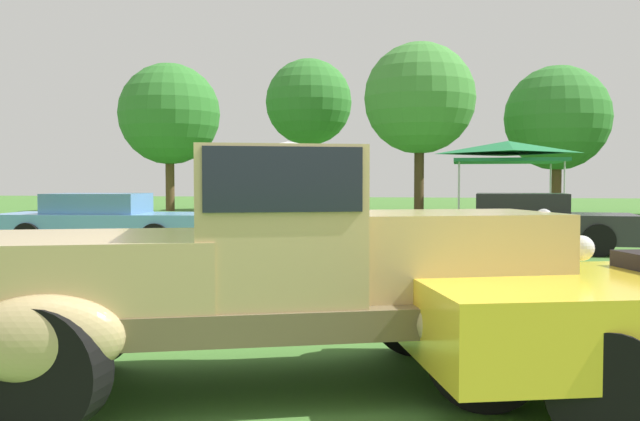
{
  "coord_description": "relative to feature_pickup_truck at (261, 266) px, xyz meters",
  "views": [
    {
      "loc": [
        1.24,
        -4.36,
        1.47
      ],
      "look_at": [
        -0.17,
        2.73,
        1.16
      ],
      "focal_mm": 38.39,
      "sensor_mm": 36.0,
      "label": 1
    }
  ],
  "objects": [
    {
      "name": "ground_plane",
      "position": [
        0.12,
        -0.29,
        -0.87
      ],
      "size": [
        120.0,
        120.0,
        0.0
      ],
      "primitive_type": "plane",
      "color": "#42752D"
    },
    {
      "name": "feature_pickup_truck",
      "position": [
        0.0,
        0.0,
        0.0
      ],
      "size": [
        4.72,
        3.01,
        1.7
      ],
      "color": "brown",
      "rests_on": "ground_plane"
    },
    {
      "name": "show_car_skyblue",
      "position": [
        -5.93,
        8.6,
        -0.27
      ],
      "size": [
        4.56,
        2.21,
        1.22
      ],
      "color": "#669EDB",
      "rests_on": "ground_plane"
    },
    {
      "name": "show_car_charcoal",
      "position": [
        2.85,
        10.3,
        -0.27
      ],
      "size": [
        4.26,
        1.9,
        1.22
      ],
      "color": "#28282D",
      "rests_on": "ground_plane"
    },
    {
      "name": "canopy_tent_left_field",
      "position": [
        -3.75,
        15.93,
        1.56
      ],
      "size": [
        3.33,
        3.33,
        2.71
      ],
      "color": "#B7B7BC",
      "rests_on": "ground_plane"
    },
    {
      "name": "canopy_tent_center_field",
      "position": [
        2.9,
        16.94,
        1.55
      ],
      "size": [
        3.22,
        3.22,
        2.71
      ],
      "color": "#B7B7BC",
      "rests_on": "ground_plane"
    },
    {
      "name": "treeline_far_left",
      "position": [
        -12.76,
        27.61,
        3.98
      ],
      "size": [
        5.05,
        5.05,
        7.39
      ],
      "color": "brown",
      "rests_on": "ground_plane"
    },
    {
      "name": "treeline_mid_left",
      "position": [
        -6.19,
        30.28,
        4.71
      ],
      "size": [
        4.48,
        4.48,
        7.85
      ],
      "color": "#47331E",
      "rests_on": "ground_plane"
    },
    {
      "name": "treeline_center",
      "position": [
        -0.28,
        26.55,
        4.34
      ],
      "size": [
        5.0,
        5.0,
        7.73
      ],
      "color": "#47331E",
      "rests_on": "ground_plane"
    },
    {
      "name": "treeline_mid_right",
      "position": [
        5.85,
        27.96,
        3.47
      ],
      "size": [
        4.73,
        4.73,
        6.72
      ],
      "color": "brown",
      "rests_on": "ground_plane"
    }
  ]
}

